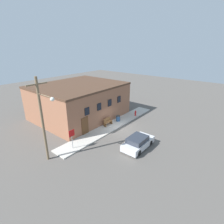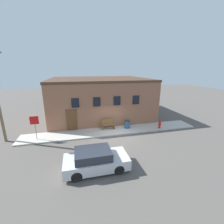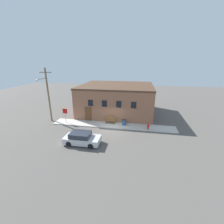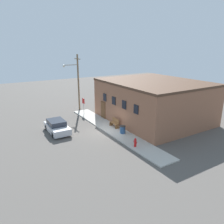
{
  "view_description": "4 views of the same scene",
  "coord_description": "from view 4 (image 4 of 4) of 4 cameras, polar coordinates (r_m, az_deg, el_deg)",
  "views": [
    {
      "loc": [
        -16.23,
        -12.01,
        9.98
      ],
      "look_at": [
        -0.11,
        1.05,
        2.0
      ],
      "focal_mm": 28.0,
      "sensor_mm": 36.0,
      "label": 1
    },
    {
      "loc": [
        -3.37,
        -12.16,
        5.91
      ],
      "look_at": [
        -0.11,
        1.05,
        2.0
      ],
      "focal_mm": 24.0,
      "sensor_mm": 36.0,
      "label": 2
    },
    {
      "loc": [
        3.31,
        -17.81,
        8.46
      ],
      "look_at": [
        -0.11,
        1.05,
        2.0
      ],
      "focal_mm": 24.0,
      "sensor_mm": 36.0,
      "label": 3
    },
    {
      "loc": [
        18.83,
        -10.53,
        8.68
      ],
      "look_at": [
        -0.11,
        1.05,
        2.0
      ],
      "focal_mm": 35.0,
      "sensor_mm": 36.0,
      "label": 4
    }
  ],
  "objects": [
    {
      "name": "stop_sign",
      "position": [
        28.92,
        -7.46,
        2.35
      ],
      "size": [
        0.69,
        0.06,
        2.06
      ],
      "color": "gray",
      "rests_on": "sidewalk"
    },
    {
      "name": "brick_building",
      "position": [
        26.75,
        10.71,
        2.89
      ],
      "size": [
        11.8,
        9.98,
        4.81
      ],
      "color": "#8E5B42",
      "rests_on": "ground"
    },
    {
      "name": "ground_plane",
      "position": [
        23.26,
        -2.07,
        -5.18
      ],
      "size": [
        80.0,
        80.0,
        0.0
      ],
      "primitive_type": "plane",
      "color": "#56514C"
    },
    {
      "name": "trash_bin",
      "position": [
        22.49,
        2.8,
        -4.57
      ],
      "size": [
        0.6,
        0.6,
        0.8
      ],
      "color": "#2D517F",
      "rests_on": "sidewalk"
    },
    {
      "name": "fire_hydrant",
      "position": [
        19.66,
        6.1,
        -7.89
      ],
      "size": [
        0.44,
        0.21,
        0.81
      ],
      "color": "red",
      "rests_on": "sidewalk"
    },
    {
      "name": "parked_car",
      "position": [
        23.6,
        -14.16,
        -3.73
      ],
      "size": [
        3.86,
        1.78,
        1.32
      ],
      "color": "black",
      "rests_on": "ground"
    },
    {
      "name": "bench",
      "position": [
        24.11,
        0.67,
        -2.91
      ],
      "size": [
        1.28,
        0.44,
        0.99
      ],
      "color": "brown",
      "rests_on": "sidewalk"
    },
    {
      "name": "utility_pole",
      "position": [
        30.81,
        -9.09,
        8.23
      ],
      "size": [
        1.8,
        2.23,
        7.7
      ],
      "color": "brown",
      "rests_on": "ground"
    },
    {
      "name": "sidewalk",
      "position": [
        23.73,
        0.14,
        -4.56
      ],
      "size": [
        17.0,
        2.09,
        0.11
      ],
      "color": "#BCB7AD",
      "rests_on": "ground"
    }
  ]
}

